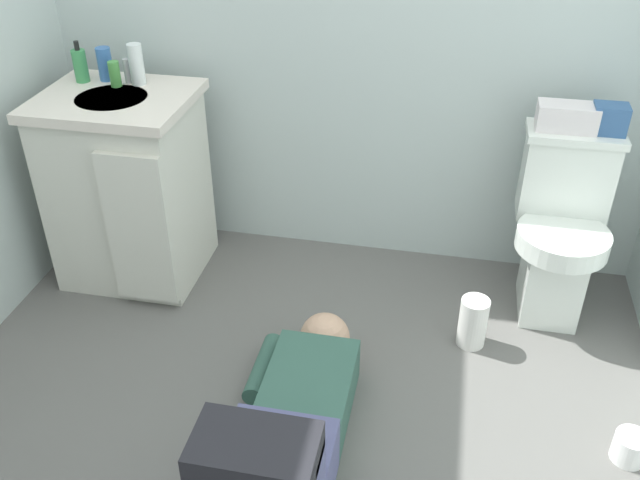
% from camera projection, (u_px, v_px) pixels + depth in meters
% --- Properties ---
extents(ground_plane, '(3.04, 3.12, 0.04)m').
position_uv_depth(ground_plane, '(294.00, 411.00, 2.45)').
color(ground_plane, '#5E5D5A').
extents(toilet, '(0.36, 0.46, 0.75)m').
position_uv_depth(toilet, '(560.00, 229.00, 2.73)').
color(toilet, silver).
rests_on(toilet, ground_plane).
extents(vanity_cabinet, '(0.60, 0.53, 0.82)m').
position_uv_depth(vanity_cabinet, '(129.00, 187.00, 2.92)').
color(vanity_cabinet, silver).
rests_on(vanity_cabinet, ground_plane).
extents(faucet, '(0.02, 0.02, 0.10)m').
position_uv_depth(faucet, '(127.00, 71.00, 2.79)').
color(faucet, silver).
rests_on(faucet, vanity_cabinet).
extents(person_plumber, '(0.39, 1.06, 0.52)m').
position_uv_depth(person_plumber, '(291.00, 425.00, 2.14)').
color(person_plumber, '#33594C').
rests_on(person_plumber, ground_plane).
extents(tissue_box, '(0.22, 0.11, 0.10)m').
position_uv_depth(tissue_box, '(567.00, 117.00, 2.58)').
color(tissue_box, silver).
rests_on(tissue_box, toilet).
extents(toiletry_bag, '(0.12, 0.09, 0.11)m').
position_uv_depth(toiletry_bag, '(610.00, 119.00, 2.55)').
color(toiletry_bag, '#33598C').
rests_on(toiletry_bag, toilet).
extents(soap_dispenser, '(0.06, 0.06, 0.17)m').
position_uv_depth(soap_dispenser, '(80.00, 65.00, 2.80)').
color(soap_dispenser, '#3C9554').
rests_on(soap_dispenser, vanity_cabinet).
extents(bottle_blue, '(0.06, 0.06, 0.13)m').
position_uv_depth(bottle_blue, '(105.00, 64.00, 2.81)').
color(bottle_blue, '#396CB4').
rests_on(bottle_blue, vanity_cabinet).
extents(bottle_green, '(0.04, 0.04, 0.10)m').
position_uv_depth(bottle_green, '(115.00, 74.00, 2.76)').
color(bottle_green, '#4B9C46').
rests_on(bottle_green, vanity_cabinet).
extents(bottle_white, '(0.06, 0.06, 0.16)m').
position_uv_depth(bottle_white, '(136.00, 64.00, 2.76)').
color(bottle_white, white).
rests_on(bottle_white, vanity_cabinet).
extents(paper_towel_roll, '(0.11, 0.11, 0.21)m').
position_uv_depth(paper_towel_roll, '(473.00, 322.00, 2.66)').
color(paper_towel_roll, white).
rests_on(paper_towel_roll, ground_plane).
extents(toilet_paper_roll, '(0.11, 0.11, 0.10)m').
position_uv_depth(toilet_paper_roll, '(630.00, 447.00, 2.22)').
color(toilet_paper_roll, white).
rests_on(toilet_paper_roll, ground_plane).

